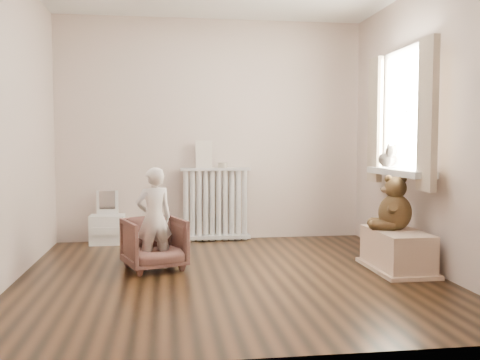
{
  "coord_description": "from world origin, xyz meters",
  "views": [
    {
      "loc": [
        -0.55,
        -4.54,
        1.15
      ],
      "look_at": [
        0.15,
        0.45,
        0.8
      ],
      "focal_mm": 40.0,
      "sensor_mm": 36.0,
      "label": 1
    }
  ],
  "objects": [
    {
      "name": "toy_bench",
      "position": [
        1.52,
        -0.01,
        0.2
      ],
      "size": [
        0.41,
        0.77,
        0.36
      ],
      "primitive_type": "cube",
      "color": "beige",
      "rests_on": "floor"
    },
    {
      "name": "teddy_bear",
      "position": [
        1.53,
        0.06,
        0.67
      ],
      "size": [
        0.47,
        0.41,
        0.49
      ],
      "primitive_type": null,
      "rotation": [
        0.0,
        0.0,
        -0.29
      ],
      "color": "#3E2B16",
      "rests_on": "toy_bench"
    },
    {
      "name": "child",
      "position": [
        -0.66,
        0.28,
        0.48
      ],
      "size": [
        0.39,
        0.32,
        0.91
      ],
      "primitive_type": "imported",
      "rotation": [
        0.0,
        0.0,
        3.48
      ],
      "color": "silver",
      "rests_on": "armchair"
    },
    {
      "name": "floor",
      "position": [
        0.0,
        0.0,
        0.0
      ],
      "size": [
        3.6,
        3.6,
        0.01
      ],
      "primitive_type": "cube",
      "color": "black",
      "rests_on": "ground"
    },
    {
      "name": "curtain_left",
      "position": [
        1.65,
        -0.27,
        1.39
      ],
      "size": [
        0.06,
        0.26,
        1.3
      ],
      "primitive_type": "cube",
      "color": "beige",
      "rests_on": "right_wall"
    },
    {
      "name": "window",
      "position": [
        1.76,
        0.3,
        1.45
      ],
      "size": [
        0.03,
        0.9,
        1.1
      ],
      "primitive_type": "cube",
      "color": "white",
      "rests_on": "right_wall"
    },
    {
      "name": "window_sill",
      "position": [
        1.67,
        0.3,
        0.87
      ],
      "size": [
        0.22,
        1.1,
        0.06
      ],
      "primitive_type": "cube",
      "color": "silver",
      "rests_on": "right_wall"
    },
    {
      "name": "paper_doll",
      "position": [
        -0.1,
        1.68,
        1.02
      ],
      "size": [
        0.19,
        0.02,
        0.32
      ],
      "primitive_type": "cube",
      "color": "beige",
      "rests_on": "radiator"
    },
    {
      "name": "radiator",
      "position": [
        0.03,
        1.68,
        0.39
      ],
      "size": [
        0.81,
        0.15,
        0.86
      ],
      "primitive_type": "cube",
      "color": "silver",
      "rests_on": "floor"
    },
    {
      "name": "curtain_right",
      "position": [
        1.65,
        0.87,
        1.39
      ],
      "size": [
        0.06,
        0.26,
        1.3
      ],
      "primitive_type": "cube",
      "color": "beige",
      "rests_on": "right_wall"
    },
    {
      "name": "right_wall",
      "position": [
        1.8,
        0.0,
        1.3
      ],
      "size": [
        0.02,
        3.6,
        2.6
      ],
      "primitive_type": "cube",
      "color": "beige",
      "rests_on": "ground"
    },
    {
      "name": "back_wall",
      "position": [
        0.0,
        1.8,
        1.3
      ],
      "size": [
        3.6,
        0.02,
        2.6
      ],
      "primitive_type": "cube",
      "color": "beige",
      "rests_on": "ground"
    },
    {
      "name": "toy_vanity",
      "position": [
        -1.21,
        1.65,
        0.28
      ],
      "size": [
        0.38,
        0.27,
        0.6
      ],
      "primitive_type": "cube",
      "color": "silver",
      "rests_on": "floor"
    },
    {
      "name": "armchair",
      "position": [
        -0.66,
        0.33,
        0.24
      ],
      "size": [
        0.65,
        0.66,
        0.47
      ],
      "primitive_type": "imported",
      "rotation": [
        0.0,
        0.0,
        0.34
      ],
      "color": "brown",
      "rests_on": "floor"
    },
    {
      "name": "plush_cat",
      "position": [
        1.66,
        0.56,
        1.0
      ],
      "size": [
        0.23,
        0.31,
        0.23
      ],
      "primitive_type": null,
      "rotation": [
        0.0,
        0.0,
        -0.26
      ],
      "color": "#665F58",
      "rests_on": "window_sill"
    },
    {
      "name": "tin_a",
      "position": [
        0.12,
        1.68,
        0.89
      ],
      "size": [
        0.1,
        0.1,
        0.06
      ],
      "primitive_type": "cylinder",
      "color": "#A59E8C",
      "rests_on": "radiator"
    },
    {
      "name": "front_wall",
      "position": [
        0.0,
        -1.8,
        1.3
      ],
      "size": [
        3.6,
        0.02,
        2.6
      ],
      "primitive_type": "cube",
      "color": "beige",
      "rests_on": "ground"
    },
    {
      "name": "left_wall",
      "position": [
        -1.8,
        0.0,
        1.3
      ],
      "size": [
        0.02,
        3.6,
        2.6
      ],
      "primitive_type": "cube",
      "color": "beige",
      "rests_on": "ground"
    }
  ]
}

